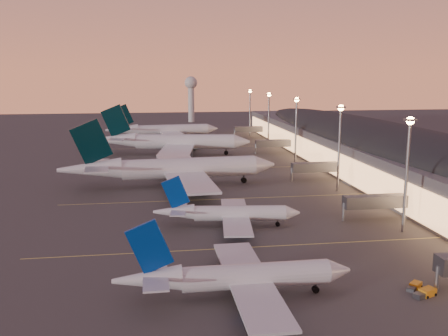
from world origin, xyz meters
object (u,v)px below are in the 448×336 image
(airliner_narrow_north, at_px, (227,214))
(baggage_tug_b, at_px, (415,286))
(airliner_wide_mid, at_px, (172,142))
(airliner_wide_near, at_px, (171,169))
(radar_tower, at_px, (191,91))
(airliner_narrow_south, at_px, (236,277))
(baggage_tug_a, at_px, (425,293))
(airliner_wide_far, at_px, (163,130))

(airliner_narrow_north, distance_m, baggage_tug_b, 45.97)
(airliner_wide_mid, bearing_deg, airliner_wide_near, -83.92)
(radar_tower, bearing_deg, airliner_narrow_north, -92.86)
(airliner_narrow_north, bearing_deg, airliner_narrow_south, -89.80)
(airliner_wide_near, distance_m, baggage_tug_b, 89.90)
(baggage_tug_a, relative_size, baggage_tug_b, 1.23)
(radar_tower, height_order, baggage_tug_b, radar_tower)
(airliner_wide_near, xyz_separation_m, baggage_tug_a, (36.80, -84.75, -5.05))
(airliner_narrow_south, height_order, baggage_tug_b, airliner_narrow_south)
(airliner_wide_near, distance_m, radar_tower, 208.64)
(airliner_wide_far, bearing_deg, airliner_narrow_north, -91.66)
(airliner_narrow_north, relative_size, radar_tower, 1.05)
(airliner_narrow_south, height_order, radar_tower, radar_tower)
(airliner_wide_near, bearing_deg, baggage_tug_a, -70.12)
(airliner_narrow_south, bearing_deg, baggage_tug_a, -7.43)
(airliner_narrow_south, height_order, airliner_narrow_north, airliner_narrow_south)
(airliner_narrow_south, height_order, airliner_wide_near, airliner_wide_near)
(airliner_wide_mid, height_order, radar_tower, radar_tower)
(airliner_wide_near, distance_m, airliner_wide_far, 112.71)
(airliner_narrow_south, relative_size, baggage_tug_a, 8.83)
(airliner_wide_mid, height_order, baggage_tug_b, airliner_wide_mid)
(airliner_narrow_south, xyz_separation_m, airliner_narrow_north, (4.38, 37.14, -0.38))
(airliner_wide_near, distance_m, airliner_wide_mid, 61.27)
(airliner_wide_far, xyz_separation_m, baggage_tug_b, (35.78, -194.70, -4.47))
(airliner_narrow_north, relative_size, airliner_wide_mid, 0.50)
(airliner_narrow_south, distance_m, airliner_wide_far, 193.78)
(airliner_wide_near, height_order, airliner_wide_mid, airliner_wide_mid)
(airliner_wide_far, xyz_separation_m, baggage_tug_a, (36.07, -197.46, -4.39))
(airliner_narrow_south, xyz_separation_m, baggage_tug_a, (30.16, -3.77, -2.98))
(radar_tower, bearing_deg, airliner_wide_near, -96.50)
(airliner_wide_mid, relative_size, baggage_tug_b, 19.59)
(radar_tower, height_order, baggage_tug_a, radar_tower)
(airliner_narrow_north, relative_size, baggage_tug_b, 9.77)
(airliner_wide_near, height_order, airliner_wide_far, airliner_wide_near)
(airliner_narrow_south, bearing_deg, radar_tower, 86.34)
(airliner_wide_near, xyz_separation_m, radar_tower, (23.55, 206.66, 16.27))
(airliner_narrow_south, bearing_deg, airliner_wide_mid, 91.23)
(airliner_narrow_north, bearing_deg, airliner_wide_mid, 101.37)
(airliner_narrow_south, distance_m, airliner_wide_mid, 142.24)
(baggage_tug_a, bearing_deg, airliner_narrow_north, 99.87)
(airliner_narrow_south, relative_size, airliner_wide_mid, 0.56)
(airliner_narrow_south, xyz_separation_m, baggage_tug_b, (29.87, -1.01, -3.06))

